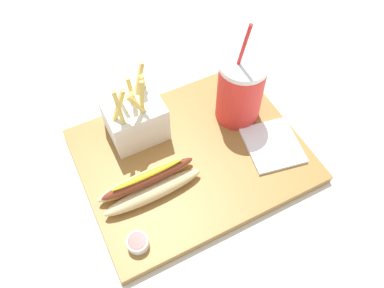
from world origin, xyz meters
The scene contains 7 objects.
ground_plane centered at (0.00, 0.00, -0.01)m, with size 2.40×2.40×0.02m, color silver.
food_tray centered at (0.00, 0.00, 0.01)m, with size 0.42×0.34×0.02m, color olive.
soda_cup centered at (-0.13, -0.04, 0.09)m, with size 0.09×0.09×0.23m.
fries_basket centered at (0.08, -0.10, 0.06)m, with size 0.11×0.10×0.16m.
hot_dog_1 centered at (0.10, 0.04, 0.04)m, with size 0.19×0.06×0.06m.
ketchup_cup_1 centered at (0.16, 0.12, 0.03)m, with size 0.04×0.04×0.02m.
napkin_stack centered at (-0.15, 0.06, 0.02)m, with size 0.10×0.11×0.01m, color white.
Camera 1 is at (0.18, 0.36, 0.63)m, focal length 35.06 mm.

